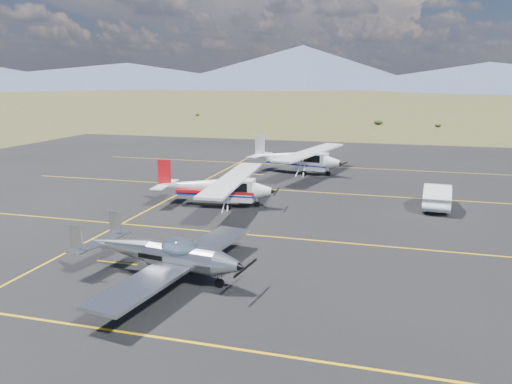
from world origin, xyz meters
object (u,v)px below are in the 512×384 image
at_px(aircraft_cessna, 216,186).
at_px(sedan, 437,196).
at_px(aircraft_low_wing, 165,254).
at_px(aircraft_plain, 298,158).

height_order(aircraft_cessna, sedan, aircraft_cessna).
relative_size(aircraft_low_wing, aircraft_cessna, 0.88).
relative_size(aircraft_low_wing, sedan, 2.12).
distance_m(aircraft_cessna, sedan, 14.07).
distance_m(aircraft_low_wing, aircraft_plain, 24.60).
height_order(aircraft_low_wing, aircraft_cessna, aircraft_cessna).
xyz_separation_m(aircraft_plain, sedan, (10.83, -9.38, -0.57)).
bearing_deg(aircraft_plain, aircraft_cessna, -89.86).
relative_size(aircraft_plain, sedan, 2.56).
xyz_separation_m(aircraft_low_wing, aircraft_cessna, (-2.16, 11.95, 0.24)).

